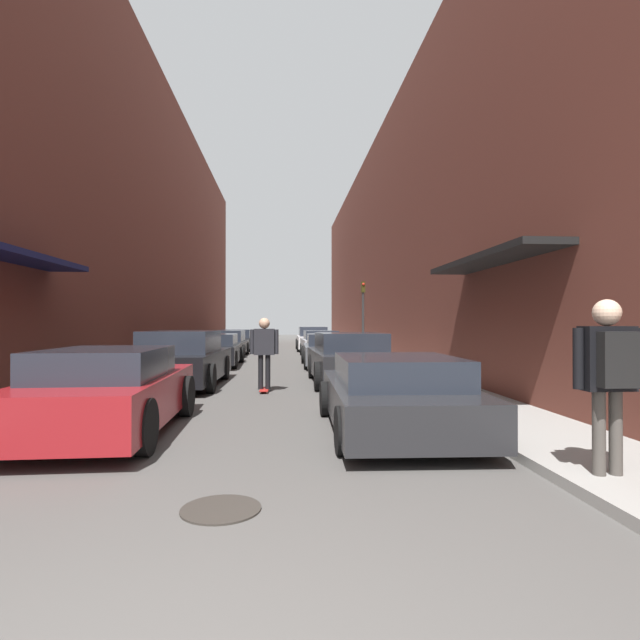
{
  "coord_description": "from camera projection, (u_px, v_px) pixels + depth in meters",
  "views": [
    {
      "loc": [
        0.49,
        -1.73,
        1.63
      ],
      "look_at": [
        1.5,
        12.24,
        1.72
      ],
      "focal_mm": 28.0,
      "sensor_mm": 36.0,
      "label": 1
    }
  ],
  "objects": [
    {
      "name": "parked_car_right_1",
      "position": [
        349.0,
        359.0,
        13.36
      ],
      "size": [
        2.02,
        4.62,
        1.37
      ],
      "color": "#232326",
      "rests_on": "ground"
    },
    {
      "name": "building_row_left",
      "position": [
        128.0,
        221.0,
        24.04
      ],
      "size": [
        4.9,
        45.78,
        13.08
      ],
      "color": "brown",
      "rests_on": "ground"
    },
    {
      "name": "parked_car_right_3",
      "position": [
        320.0,
        344.0,
        24.08
      ],
      "size": [
        1.88,
        4.35,
        1.27
      ],
      "color": "#B7B7BC",
      "rests_on": "ground"
    },
    {
      "name": "building_row_right",
      "position": [
        414.0,
        248.0,
        25.04
      ],
      "size": [
        4.9,
        45.78,
        10.87
      ],
      "color": "brown",
      "rests_on": "ground"
    },
    {
      "name": "parked_car_left_4",
      "position": [
        238.0,
        340.0,
        29.7
      ],
      "size": [
        1.96,
        4.35,
        1.25
      ],
      "color": "#232326",
      "rests_on": "ground"
    },
    {
      "name": "parked_car_right_2",
      "position": [
        330.0,
        350.0,
        18.83
      ],
      "size": [
        2.08,
        4.3,
        1.23
      ],
      "color": "#515459",
      "rests_on": "ground"
    },
    {
      "name": "parked_car_left_3",
      "position": [
        228.0,
        344.0,
        24.61
      ],
      "size": [
        1.85,
        4.08,
        1.27
      ],
      "color": "#232326",
      "rests_on": "ground"
    },
    {
      "name": "traffic_light",
      "position": [
        363.0,
        311.0,
        20.73
      ],
      "size": [
        0.16,
        0.22,
        3.24
      ],
      "color": "#2D2D2D",
      "rests_on": "curb_strip_right"
    },
    {
      "name": "skateboarder",
      "position": [
        264.0,
        346.0,
        11.78
      ],
      "size": [
        0.67,
        0.78,
        1.75
      ],
      "color": "#B2231E",
      "rests_on": "ground"
    },
    {
      "name": "manhole_cover",
      "position": [
        221.0,
        509.0,
        4.34
      ],
      "size": [
        0.7,
        0.7,
        0.02
      ],
      "color": "#332D28",
      "rests_on": "ground"
    },
    {
      "name": "parked_car_left_5",
      "position": [
        246.0,
        338.0,
        34.58
      ],
      "size": [
        2.06,
        4.2,
        1.16
      ],
      "color": "black",
      "rests_on": "ground"
    },
    {
      "name": "parked_car_left_2",
      "position": [
        215.0,
        350.0,
        19.09
      ],
      "size": [
        1.95,
        4.79,
        1.22
      ],
      "color": "black",
      "rests_on": "ground"
    },
    {
      "name": "parked_car_left_0",
      "position": [
        110.0,
        391.0,
        7.31
      ],
      "size": [
        1.87,
        4.27,
        1.26
      ],
      "color": "maroon",
      "rests_on": "ground"
    },
    {
      "name": "ground",
      "position": [
        272.0,
        364.0,
        19.94
      ],
      "size": [
        100.72,
        100.72,
        0.0
      ],
      "primitive_type": "plane",
      "color": "#4C4947"
    },
    {
      "name": "pedestrian",
      "position": [
        609.0,
        365.0,
        4.93
      ],
      "size": [
        0.7,
        0.38,
        1.75
      ],
      "color": "#47423D",
      "rests_on": "curb_strip_right"
    },
    {
      "name": "curb_strip_right",
      "position": [
        357.0,
        355.0,
        24.8
      ],
      "size": [
        1.8,
        45.78,
        0.12
      ],
      "color": "gray",
      "rests_on": "ground"
    },
    {
      "name": "parked_car_right_0",
      "position": [
        395.0,
        395.0,
        7.47
      ],
      "size": [
        2.05,
        4.26,
        1.14
      ],
      "color": "#232326",
      "rests_on": "ground"
    },
    {
      "name": "parked_car_left_1",
      "position": [
        183.0,
        360.0,
        12.89
      ],
      "size": [
        2.02,
        4.64,
        1.43
      ],
      "color": "black",
      "rests_on": "ground"
    },
    {
      "name": "parked_car_right_4",
      "position": [
        313.0,
        339.0,
        29.71
      ],
      "size": [
        1.94,
        4.59,
        1.41
      ],
      "color": "silver",
      "rests_on": "ground"
    },
    {
      "name": "curb_strip_left",
      "position": [
        189.0,
        355.0,
        24.21
      ],
      "size": [
        1.8,
        45.78,
        0.12
      ],
      "color": "gray",
      "rests_on": "ground"
    }
  ]
}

